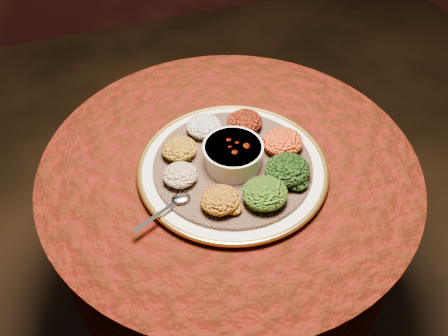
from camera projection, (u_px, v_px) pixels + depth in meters
name	position (u px, v px, depth m)	size (l,w,h in m)	color
table	(229.00, 208.00, 1.39)	(0.96, 0.96, 0.73)	black
platter	(233.00, 168.00, 1.23)	(0.50, 0.50, 0.02)	beige
injera	(233.00, 165.00, 1.22)	(0.39, 0.39, 0.01)	brown
stew_bowl	(233.00, 154.00, 1.19)	(0.14, 0.14, 0.06)	silver
spoon	(177.00, 201.00, 1.13)	(0.15, 0.08, 0.01)	silver
portion_ayib	(204.00, 126.00, 1.28)	(0.09, 0.09, 0.04)	silver
portion_kitfo	(245.00, 122.00, 1.29)	(0.09, 0.09, 0.04)	black
portion_tikil	(283.00, 142.00, 1.24)	(0.10, 0.10, 0.05)	#BF870F
portion_gomen	(288.00, 170.00, 1.17)	(0.11, 0.10, 0.05)	black
portion_mixveg	(265.00, 193.00, 1.12)	(0.11, 0.10, 0.05)	#A1280A
portion_kik	(220.00, 200.00, 1.11)	(0.09, 0.09, 0.04)	#9B5C0D
portion_timatim	(180.00, 175.00, 1.16)	(0.08, 0.08, 0.04)	maroon
portion_shiro	(179.00, 149.00, 1.22)	(0.09, 0.08, 0.04)	#9D6A12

